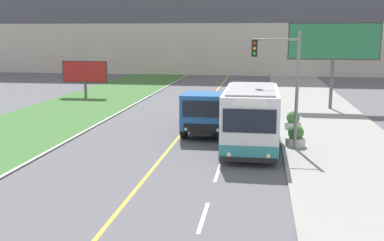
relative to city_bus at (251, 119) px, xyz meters
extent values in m
cube|color=silver|center=(-1.21, -8.34, -1.55)|extent=(0.12, 2.40, 0.01)
cube|color=silver|center=(-1.21, -3.74, -1.55)|extent=(0.12, 2.40, 0.01)
cube|color=silver|center=(-1.21, 0.86, -1.55)|extent=(0.12, 2.40, 0.01)
cube|color=silver|center=(-1.21, 5.46, -1.55)|extent=(0.12, 2.40, 0.01)
cube|color=silver|center=(-1.21, 10.06, -1.55)|extent=(0.12, 2.40, 0.01)
cube|color=silver|center=(-1.21, 14.66, -1.55)|extent=(0.12, 2.40, 0.01)
cube|color=silver|center=(-1.21, 19.26, -1.55)|extent=(0.12, 2.40, 0.01)
cube|color=silver|center=(-1.21, 23.86, -1.55)|extent=(0.12, 2.40, 0.01)
cube|color=silver|center=(-1.21, 28.46, -1.55)|extent=(0.12, 2.40, 0.01)
cube|color=beige|center=(-3.96, 44.15, 8.51)|extent=(80.00, 8.00, 20.12)
cube|color=silver|center=(0.00, 0.00, 0.08)|extent=(2.50, 5.93, 2.71)
cube|color=teal|center=(0.00, 0.00, -0.92)|extent=(2.52, 5.95, 0.70)
cube|color=black|center=(0.00, 0.00, 0.49)|extent=(2.52, 5.45, 0.95)
cube|color=gray|center=(0.00, 0.00, 1.47)|extent=(2.12, 5.33, 0.08)
cube|color=black|center=(0.00, -2.98, 0.49)|extent=(2.20, 0.04, 0.99)
cube|color=black|center=(0.00, -2.99, -1.17)|extent=(2.45, 0.06, 0.20)
sphere|color=#F4EAB2|center=(-0.81, -3.00, -0.97)|extent=(0.20, 0.20, 0.20)
sphere|color=#F4EAB2|center=(0.81, -3.00, -0.97)|extent=(0.20, 0.20, 0.20)
cube|color=white|center=(0.00, -2.98, 1.25)|extent=(1.37, 0.04, 0.28)
cylinder|color=black|center=(-1.19, -1.65, -1.05)|extent=(0.28, 1.00, 1.00)
cylinder|color=black|center=(1.19, -1.65, -1.05)|extent=(0.28, 1.00, 1.00)
cylinder|color=black|center=(-1.19, 1.90, -1.05)|extent=(0.28, 1.00, 1.00)
cylinder|color=black|center=(1.19, 1.90, -1.05)|extent=(0.28, 1.00, 1.00)
cube|color=black|center=(-2.53, 4.49, -1.10)|extent=(1.07, 6.40, 0.20)
cube|color=#235BA3|center=(-2.53, 2.39, -0.06)|extent=(2.39, 2.21, 1.88)
cube|color=black|center=(-2.53, 1.27, 0.22)|extent=(2.03, 0.04, 0.85)
cube|color=black|center=(-2.53, 1.26, -0.78)|extent=(1.91, 0.06, 0.44)
sphere|color=silver|center=(-3.37, 1.25, -0.85)|extent=(0.18, 0.18, 0.18)
sphere|color=silver|center=(-1.69, 1.25, -0.85)|extent=(0.18, 0.18, 0.18)
cube|color=slate|center=(-2.53, 5.72, -0.94)|extent=(2.27, 3.95, 0.12)
cube|color=slate|center=(-3.60, 5.72, -0.34)|extent=(0.12, 3.95, 1.33)
cube|color=slate|center=(-1.46, 5.72, -0.34)|extent=(0.12, 3.95, 1.33)
cube|color=slate|center=(-2.53, 3.80, -0.34)|extent=(2.27, 0.12, 1.33)
cube|color=slate|center=(-2.53, 7.63, -0.34)|extent=(2.27, 0.12, 1.33)
cube|color=slate|center=(-2.53, 3.80, 0.45)|extent=(2.27, 0.12, 0.24)
cylinder|color=black|center=(-3.63, 2.17, -1.03)|extent=(0.30, 1.04, 1.04)
cylinder|color=black|center=(-1.43, 2.17, -1.03)|extent=(0.30, 1.04, 1.04)
cylinder|color=black|center=(-3.63, 5.91, -1.03)|extent=(0.30, 1.04, 1.04)
cylinder|color=black|center=(-1.43, 5.91, -1.03)|extent=(0.30, 1.04, 1.04)
cylinder|color=slate|center=(2.13, 0.50, 1.30)|extent=(0.16, 0.16, 5.70)
cylinder|color=slate|center=(1.03, 0.50, 3.75)|extent=(2.20, 0.10, 0.10)
cube|color=black|center=(0.07, 0.50, 3.35)|extent=(0.28, 0.24, 0.80)
sphere|color=red|center=(0.07, 0.37, 3.59)|extent=(0.14, 0.14, 0.14)
sphere|color=orange|center=(0.07, 0.37, 3.35)|extent=(0.14, 0.14, 0.14)
sphere|color=green|center=(0.07, 0.37, 3.11)|extent=(0.14, 0.14, 0.14)
cylinder|color=#59595B|center=(5.59, 13.14, 0.35)|extent=(0.24, 0.24, 3.79)
cube|color=#333333|center=(5.59, 13.14, 3.50)|extent=(6.57, 0.20, 2.68)
cube|color=#287547|center=(5.59, 13.03, 3.50)|extent=(6.41, 0.02, 2.52)
cylinder|color=#59595B|center=(-14.99, 16.50, -0.84)|extent=(0.24, 0.24, 1.41)
cube|color=#333333|center=(-14.99, 16.50, 0.75)|extent=(4.10, 0.20, 1.93)
cube|color=#AD1E1E|center=(-14.99, 16.39, 0.75)|extent=(3.94, 0.02, 1.77)
cylinder|color=#B7B2A8|center=(2.20, 0.93, -1.25)|extent=(0.97, 0.97, 0.43)
sphere|color=#3D6B33|center=(2.20, 0.93, -0.77)|extent=(0.78, 0.78, 0.78)
cylinder|color=#B7B2A8|center=(2.35, 5.23, -1.27)|extent=(0.96, 0.96, 0.39)
sphere|color=#3D6B33|center=(2.35, 5.23, -0.82)|extent=(0.77, 0.77, 0.77)
camera|label=1|loc=(0.44, -21.26, 4.00)|focal=42.00mm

